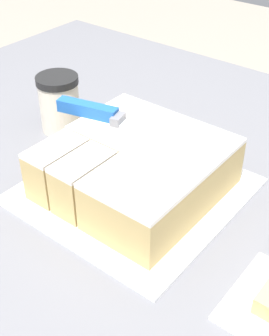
% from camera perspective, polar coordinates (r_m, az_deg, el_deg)
% --- Properties ---
extents(cake_board, '(0.33, 0.33, 0.01)m').
position_cam_1_polar(cake_board, '(0.78, 0.00, -2.72)').
color(cake_board, white).
rests_on(cake_board, countertop).
extents(cake, '(0.26, 0.26, 0.09)m').
position_cam_1_polar(cake, '(0.76, 0.19, 0.01)').
color(cake, tan).
rests_on(cake, cake_board).
extents(knife, '(0.27, 0.09, 0.02)m').
position_cam_1_polar(knife, '(0.80, -3.93, 6.44)').
color(knife, silver).
rests_on(knife, cake).
extents(coffee_cup, '(0.08, 0.08, 0.11)m').
position_cam_1_polar(coffee_cup, '(0.94, -9.15, 7.81)').
color(coffee_cup, beige).
rests_on(coffee_cup, countertop).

